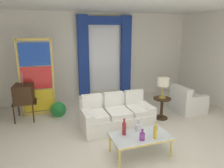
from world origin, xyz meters
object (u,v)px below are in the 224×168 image
object	(u,v)px
bottle_crystal_tall	(138,126)
stained_glass_divider	(37,79)
table_lamp_brass	(163,83)
bottle_blue_decanter	(155,132)
bottle_amber_squat	(142,136)
coffee_table	(140,137)
peacock_figurine	(59,110)
round_side_table	(162,106)
bottle_ruby_flask	(124,128)
vintage_tv	(24,94)
armchair_white	(187,103)
couch_white_long	(116,115)

from	to	relation	value
bottle_crystal_tall	stained_glass_divider	xyz separation A→B (m)	(-1.95, 2.57, 0.56)
bottle_crystal_tall	table_lamp_brass	size ratio (longest dim) A/B	0.43
bottle_blue_decanter	bottle_amber_squat	size ratio (longest dim) A/B	1.49
coffee_table	peacock_figurine	xyz separation A→B (m)	(-1.38, 2.35, -0.15)
stained_glass_divider	round_side_table	world-z (taller)	stained_glass_divider
coffee_table	table_lamp_brass	size ratio (longest dim) A/B	2.02
coffee_table	bottle_ruby_flask	bearing A→B (deg)	155.83
coffee_table	vintage_tv	xyz separation A→B (m)	(-2.25, 2.55, 0.36)
vintage_tv	peacock_figurine	size ratio (longest dim) A/B	2.24
bottle_amber_squat	armchair_white	size ratio (longest dim) A/B	0.28
bottle_crystal_tall	armchair_white	xyz separation A→B (m)	(2.28, 1.38, -0.21)
armchair_white	table_lamp_brass	distance (m)	1.26
bottle_crystal_tall	table_lamp_brass	distance (m)	1.82
coffee_table	peacock_figurine	bearing A→B (deg)	120.46
armchair_white	stained_glass_divider	size ratio (longest dim) A/B	0.38
coffee_table	armchair_white	size ratio (longest dim) A/B	1.39
coffee_table	table_lamp_brass	distance (m)	2.05
couch_white_long	coffee_table	bearing A→B (deg)	-88.57
bottle_blue_decanter	bottle_crystal_tall	xyz separation A→B (m)	(-0.16, 0.42, -0.06)
stained_glass_divider	round_side_table	size ratio (longest dim) A/B	3.70
bottle_blue_decanter	stained_glass_divider	world-z (taller)	stained_glass_divider
bottle_blue_decanter	vintage_tv	world-z (taller)	vintage_tv
bottle_crystal_tall	vintage_tv	xyz separation A→B (m)	(-2.31, 2.33, 0.23)
bottle_blue_decanter	armchair_white	distance (m)	2.79
bottle_ruby_flask	bottle_crystal_tall	bearing A→B (deg)	14.37
stained_glass_divider	armchair_white	bearing A→B (deg)	-15.71
peacock_figurine	vintage_tv	bearing A→B (deg)	166.99
coffee_table	round_side_table	bearing A→B (deg)	46.05
coffee_table	stained_glass_divider	bearing A→B (deg)	124.17
coffee_table	round_side_table	world-z (taller)	round_side_table
table_lamp_brass	round_side_table	bearing A→B (deg)	153.43
couch_white_long	round_side_table	size ratio (longest dim) A/B	2.97
bottle_ruby_flask	table_lamp_brass	world-z (taller)	table_lamp_brass
coffee_table	table_lamp_brass	xyz separation A→B (m)	(1.35, 1.40, 0.66)
bottle_amber_squat	bottle_ruby_flask	xyz separation A→B (m)	(-0.24, 0.30, 0.06)
bottle_amber_squat	couch_white_long	bearing A→B (deg)	89.56
coffee_table	armchair_white	xyz separation A→B (m)	(2.34, 1.60, -0.08)
bottle_crystal_tall	vintage_tv	size ratio (longest dim) A/B	0.18
couch_white_long	round_side_table	distance (m)	1.38
bottle_ruby_flask	table_lamp_brass	xyz separation A→B (m)	(1.63, 1.27, 0.48)
bottle_crystal_tall	coffee_table	bearing A→B (deg)	-105.83
coffee_table	bottle_amber_squat	xyz separation A→B (m)	(-0.05, -0.17, 0.12)
couch_white_long	table_lamp_brass	world-z (taller)	table_lamp_brass
round_side_table	peacock_figurine	bearing A→B (deg)	160.76
bottle_crystal_tall	table_lamp_brass	xyz separation A→B (m)	(1.28, 1.18, 0.53)
bottle_amber_squat	peacock_figurine	xyz separation A→B (m)	(-1.34, 2.52, -0.27)
coffee_table	round_side_table	xyz separation A→B (m)	(1.35, 1.40, -0.02)
peacock_figurine	table_lamp_brass	distance (m)	3.00
armchair_white	table_lamp_brass	xyz separation A→B (m)	(-0.99, -0.20, 0.74)
armchair_white	peacock_figurine	bearing A→B (deg)	168.56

